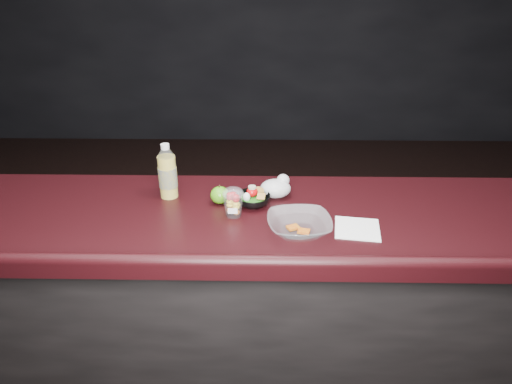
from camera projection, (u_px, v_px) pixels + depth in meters
The scene contains 8 objects.
counter at pixel (243, 315), 2.00m from camera, with size 4.06×0.71×1.02m.
lemonade_bottle at pixel (168, 175), 1.86m from camera, with size 0.08×0.08×0.23m.
fruit_cup at pixel (233, 201), 1.73m from camera, with size 0.08×0.08×0.12m.
green_apple at pixel (220, 195), 1.84m from camera, with size 0.08×0.08×0.08m.
plastic_bag at pixel (276, 187), 1.89m from camera, with size 0.13×0.10×0.09m.
snack_bowl at pixel (253, 199), 1.83m from camera, with size 0.17×0.17×0.08m.
takeout_bowl at pixel (299, 225), 1.64m from camera, with size 0.25×0.25×0.06m.
paper_napkin at pixel (357, 229), 1.67m from camera, with size 0.16×0.16×0.00m, color white.
Camera 1 is at (0.08, -1.25, 1.88)m, focal length 32.00 mm.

